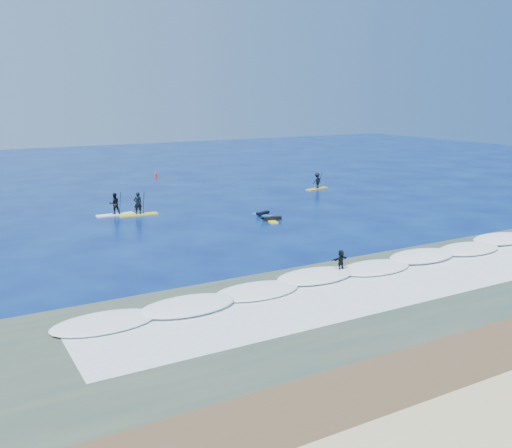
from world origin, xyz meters
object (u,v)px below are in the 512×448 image
sup_paddler_center (115,206)px  sup_paddler_right (317,182)px  sup_paddler_left (138,207)px  prone_paddler_near (271,219)px  prone_paddler_far (262,214)px  wave_surfer (341,262)px  marker_buoy (156,175)px

sup_paddler_center → sup_paddler_right: sup_paddler_center is taller
sup_paddler_left → prone_paddler_near: size_ratio=1.45×
sup_paddler_right → prone_paddler_near: 16.69m
sup_paddler_center → prone_paddler_far: 12.53m
sup_paddler_left → sup_paddler_right: 21.40m
sup_paddler_left → sup_paddler_center: sup_paddler_left is taller
prone_paddler_near → wave_surfer: size_ratio=1.27×
sup_paddler_left → marker_buoy: bearing=70.8°
marker_buoy → prone_paddler_far: bearing=-89.8°
marker_buoy → sup_paddler_left: bearing=-113.7°
sup_paddler_left → marker_buoy: sup_paddler_left is taller
sup_paddler_right → prone_paddler_far: bearing=-157.3°
sup_paddler_right → wave_surfer: (-16.27, -24.95, -0.05)m
sup_paddler_left → wave_surfer: size_ratio=1.85×
sup_paddler_left → wave_surfer: (4.84, -21.43, 0.02)m
prone_paddler_near → marker_buoy: bearing=12.7°
sup_paddler_center → wave_surfer: bearing=-74.0°
sup_paddler_right → marker_buoy: size_ratio=3.93×
sup_paddler_right → prone_paddler_near: size_ratio=1.30×
sup_paddler_right → prone_paddler_near: bearing=-152.3°
sup_paddler_center → sup_paddler_right: (22.82, 2.53, -0.03)m
prone_paddler_far → marker_buoy: bearing=-19.4°
marker_buoy → sup_paddler_center: bearing=-118.8°
wave_surfer → marker_buoy: wave_surfer is taller
sup_paddler_center → marker_buoy: bearing=60.9°
sup_paddler_center → marker_buoy: (10.70, 19.49, -0.49)m
sup_paddler_center → sup_paddler_right: size_ratio=1.06×
sup_paddler_left → sup_paddler_center: (-1.71, 0.99, 0.11)m
sup_paddler_right → sup_paddler_left: bearing=175.8°
sup_paddler_left → prone_paddler_far: sup_paddler_left is taller
sup_paddler_center → sup_paddler_left: bearing=-30.4°
sup_paddler_center → prone_paddler_near: 13.40m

